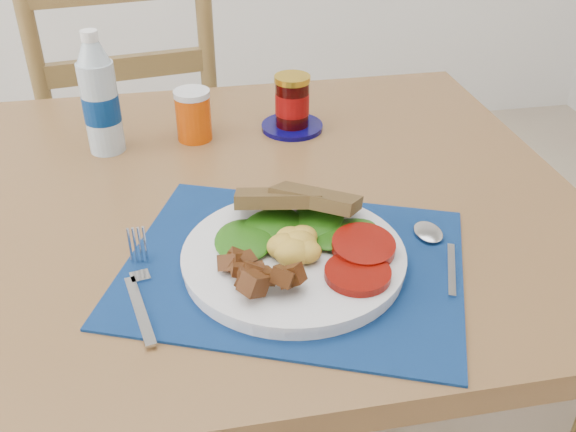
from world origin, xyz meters
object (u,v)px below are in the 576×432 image
(chair_far, at_px, (128,110))
(breakfast_plate, at_px, (290,254))
(water_bottle, at_px, (100,100))
(juice_glass, at_px, (194,116))
(jam_on_saucer, at_px, (292,106))

(chair_far, height_order, breakfast_plate, chair_far)
(water_bottle, xyz_separation_m, juice_glass, (0.15, 0.02, -0.05))
(water_bottle, bearing_deg, juice_glass, 6.13)
(water_bottle, distance_m, jam_on_saucer, 0.34)
(chair_far, xyz_separation_m, jam_on_saucer, (0.33, -0.51, 0.20))
(breakfast_plate, relative_size, water_bottle, 1.36)
(jam_on_saucer, bearing_deg, water_bottle, -175.74)
(breakfast_plate, height_order, water_bottle, water_bottle)
(breakfast_plate, relative_size, juice_glass, 3.32)
(breakfast_plate, distance_m, water_bottle, 0.48)
(chair_far, height_order, water_bottle, chair_far)
(chair_far, bearing_deg, jam_on_saucer, 114.85)
(breakfast_plate, xyz_separation_m, water_bottle, (-0.25, 0.40, 0.07))
(breakfast_plate, bearing_deg, juice_glass, 121.18)
(chair_far, distance_m, breakfast_plate, 0.98)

